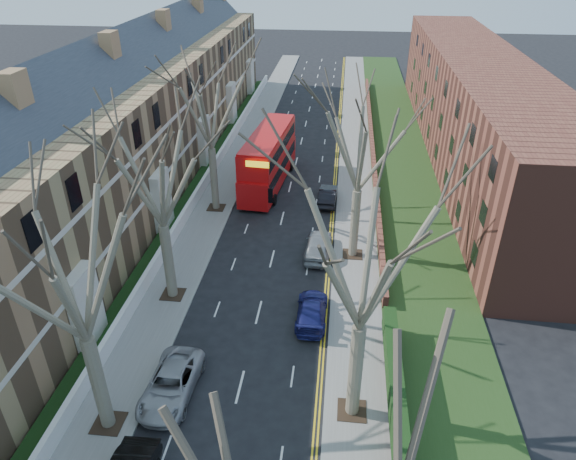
% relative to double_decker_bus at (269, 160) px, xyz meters
% --- Properties ---
extents(pavement_left, '(3.00, 102.00, 0.12)m').
position_rel_double_decker_bus_xyz_m(pavement_left, '(-4.03, 5.76, -2.36)').
color(pavement_left, slate).
rests_on(pavement_left, ground).
extents(pavement_right, '(3.00, 102.00, 0.12)m').
position_rel_double_decker_bus_xyz_m(pavement_right, '(7.97, 5.76, -2.36)').
color(pavement_right, slate).
rests_on(pavement_right, ground).
extents(terrace_left, '(9.70, 78.00, 13.60)m').
position_rel_double_decker_bus_xyz_m(terrace_left, '(-11.67, -2.24, 3.11)').
color(terrace_left, '#926C4A').
rests_on(terrace_left, ground).
extents(flats_right, '(13.97, 54.00, 10.00)m').
position_rel_double_decker_bus_xyz_m(flats_right, '(19.44, 9.76, 2.56)').
color(flats_right, brown).
rests_on(flats_right, ground).
extents(front_wall_left, '(0.30, 78.00, 1.00)m').
position_rel_double_decker_bus_xyz_m(front_wall_left, '(-5.68, -2.24, -1.80)').
color(front_wall_left, white).
rests_on(front_wall_left, ground).
extents(grass_verge_right, '(6.00, 102.00, 0.06)m').
position_rel_double_decker_bus_xyz_m(grass_verge_right, '(12.47, 5.76, -2.27)').
color(grass_verge_right, '#223E16').
rests_on(grass_verge_right, ground).
extents(tree_left_mid, '(10.50, 10.50, 14.71)m').
position_rel_double_decker_bus_xyz_m(tree_left_mid, '(-3.73, -27.24, 7.13)').
color(tree_left_mid, '#685D4A').
rests_on(tree_left_mid, ground).
extents(tree_left_far, '(10.15, 10.15, 14.22)m').
position_rel_double_decker_bus_xyz_m(tree_left_far, '(-3.73, -17.24, 6.82)').
color(tree_left_far, '#685D4A').
rests_on(tree_left_far, ground).
extents(tree_left_dist, '(10.50, 10.50, 14.71)m').
position_rel_double_decker_bus_xyz_m(tree_left_dist, '(-3.73, -5.24, 7.14)').
color(tree_left_dist, '#685D4A').
rests_on(tree_left_dist, ground).
extents(tree_right_mid, '(10.50, 10.50, 14.71)m').
position_rel_double_decker_bus_xyz_m(tree_right_mid, '(7.67, -25.24, 7.13)').
color(tree_right_mid, '#685D4A').
rests_on(tree_right_mid, ground).
extents(tree_right_far, '(10.15, 10.15, 14.22)m').
position_rel_double_decker_bus_xyz_m(tree_right_far, '(7.67, -11.24, 6.82)').
color(tree_right_far, '#685D4A').
rests_on(tree_right_far, ground).
extents(double_decker_bus, '(3.73, 11.99, 4.91)m').
position_rel_double_decker_bus_xyz_m(double_decker_bus, '(0.00, 0.00, 0.00)').
color(double_decker_bus, '#B70D0E').
rests_on(double_decker_bus, ground).
extents(car_left_far, '(2.48, 5.04, 1.38)m').
position_rel_double_decker_bus_xyz_m(car_left_far, '(-1.32, -25.07, -1.73)').
color(car_left_far, '#9B9A9F').
rests_on(car_left_far, ground).
extents(car_right_near, '(1.80, 4.42, 1.28)m').
position_rel_double_decker_bus_xyz_m(car_right_near, '(5.25, -18.52, -1.78)').
color(car_right_near, navy).
rests_on(car_right_near, ground).
extents(car_right_mid, '(1.97, 4.57, 1.53)m').
position_rel_double_decker_bus_xyz_m(car_right_mid, '(5.19, -11.35, -1.66)').
color(car_right_mid, gray).
rests_on(car_right_mid, ground).
extents(car_right_far, '(1.61, 4.22, 1.38)m').
position_rel_double_decker_bus_xyz_m(car_right_far, '(5.51, -3.01, -1.73)').
color(car_right_far, black).
rests_on(car_right_far, ground).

